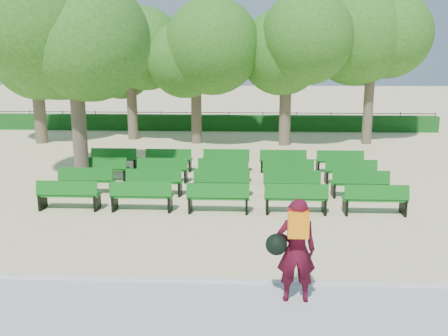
% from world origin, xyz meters
% --- Properties ---
extents(ground, '(120.00, 120.00, 0.00)m').
position_xyz_m(ground, '(0.00, 0.00, 0.00)').
color(ground, beige).
extents(paving, '(30.00, 2.20, 0.06)m').
position_xyz_m(paving, '(0.00, -7.40, 0.03)').
color(paving, '#B5B5B0').
rests_on(paving, ground).
extents(curb, '(30.00, 0.12, 0.10)m').
position_xyz_m(curb, '(0.00, -6.25, 0.05)').
color(curb, silver).
rests_on(curb, ground).
extents(hedge, '(26.00, 0.70, 0.90)m').
position_xyz_m(hedge, '(0.00, 14.00, 0.45)').
color(hedge, '#144E17').
rests_on(hedge, ground).
extents(fence, '(26.00, 0.10, 1.02)m').
position_xyz_m(fence, '(0.00, 14.40, 0.00)').
color(fence, black).
rests_on(fence, ground).
extents(tree_line, '(21.80, 6.80, 7.04)m').
position_xyz_m(tree_line, '(0.00, 10.00, 0.00)').
color(tree_line, '#31711E').
rests_on(tree_line, ground).
extents(bench_array, '(1.73, 0.55, 1.09)m').
position_xyz_m(bench_array, '(1.34, 0.84, 0.09)').
color(bench_array, '#126718').
rests_on(bench_array, ground).
extents(tree_among, '(5.10, 5.10, 7.01)m').
position_xyz_m(tree_among, '(-3.49, 1.22, 4.69)').
color(tree_among, brown).
rests_on(tree_among, ground).
extents(person, '(0.87, 0.52, 1.86)m').
position_xyz_m(person, '(2.95, -6.93, 1.02)').
color(person, '#460A1A').
rests_on(person, ground).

